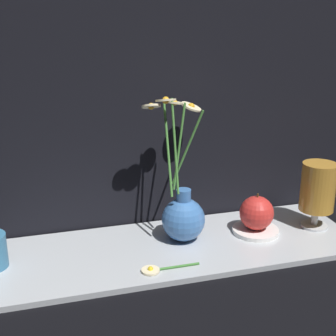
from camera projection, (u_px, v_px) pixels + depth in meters
ground_plane at (160, 252)px, 1.01m from camera, size 6.00×6.00×0.00m
shelf at (160, 250)px, 1.00m from camera, size 0.87×0.26×0.01m
vase_with_flowers at (183, 213)px, 1.02m from camera, size 0.15×0.13×0.32m
tea_glass at (317, 188)px, 1.07m from camera, size 0.08×0.08×0.16m
saucer_plate at (255, 230)px, 1.07m from camera, size 0.11×0.11×0.01m
orange_fruit at (257, 213)px, 1.05m from camera, size 0.08×0.08×0.09m
loose_daisy at (157, 269)px, 0.91m from camera, size 0.12×0.04×0.01m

